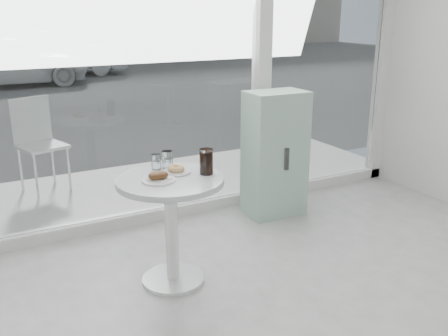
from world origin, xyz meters
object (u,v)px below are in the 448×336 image
water_tumbler_a (156,163)px  water_tumbler_b (167,160)px  mint_cabinet (275,154)px  car_silver (55,54)px  patio_chair (38,139)px  plate_donut (176,170)px  cola_glass (206,162)px  main_table (171,209)px  car_white (6,60)px  plate_fritter (159,177)px

water_tumbler_a → water_tumbler_b: (0.08, -0.01, 0.01)m
mint_cabinet → car_silver: bearing=91.3°
patio_chair → car_silver: car_silver is taller
plate_donut → water_tumbler_b: size_ratio=1.62×
water_tumbler_a → water_tumbler_b: 0.08m
cola_glass → main_table: bearing=171.0°
water_tumbler_b → water_tumbler_a: bearing=175.1°
plate_donut → cola_glass: size_ratio=1.14×
mint_cabinet → water_tumbler_a: bearing=-157.4°
plate_donut → water_tumbler_b: (-0.01, 0.13, 0.03)m
water_tumbler_a → car_silver: bearing=82.9°
mint_cabinet → patio_chair: 2.42m
water_tumbler_b → patio_chair: bearing=105.5°
main_table → car_white: bearing=89.8°
main_table → plate_donut: plate_donut is taller
car_silver → water_tumbler_a: (-1.51, -12.14, 0.18)m
mint_cabinet → car_silver: car_silver is taller
main_table → plate_donut: 0.27m
car_white → main_table: bearing=-177.6°
car_white → water_tumbler_b: car_white is taller
water_tumbler_a → water_tumbler_b: bearing=-4.9°
water_tumbler_b → main_table: bearing=-108.5°
car_silver → plate_donut: bearing=172.1°
main_table → car_silver: car_silver is taller
car_white → car_silver: bearing=-41.4°
car_white → cola_glass: car_white is taller
car_silver → plate_fritter: size_ratio=17.47×
mint_cabinet → water_tumbler_a: mint_cabinet is taller
car_silver → main_table: bearing=171.7°
main_table → patio_chair: size_ratio=0.81×
water_tumbler_a → water_tumbler_b: size_ratio=0.88×
plate_fritter → water_tumbler_a: (0.08, 0.25, 0.02)m
plate_donut → car_white: bearing=90.2°
plate_fritter → plate_donut: (0.17, 0.10, -0.01)m
car_white → plate_donut: bearing=-177.2°
mint_cabinet → plate_donut: size_ratio=5.76×
car_silver → water_tumbler_a: bearing=171.6°
cola_glass → car_white: bearing=91.1°
main_table → water_tumbler_b: (0.07, 0.22, 0.27)m
car_silver → plate_donut: size_ratio=19.45×
car_white → plate_fritter: 10.86m
patio_chair → cola_glass: (0.75, -2.34, 0.26)m
main_table → car_silver: bearing=83.1°
main_table → car_white: size_ratio=0.20×
mint_cabinet → water_tumbler_a: size_ratio=10.63×
plate_donut → car_silver: bearing=83.4°
main_table → cola_glass: (0.25, -0.04, 0.30)m
water_tumbler_b → cola_glass: size_ratio=0.70×
mint_cabinet → plate_donut: 1.42m
water_tumbler_b → cola_glass: bearing=-55.2°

